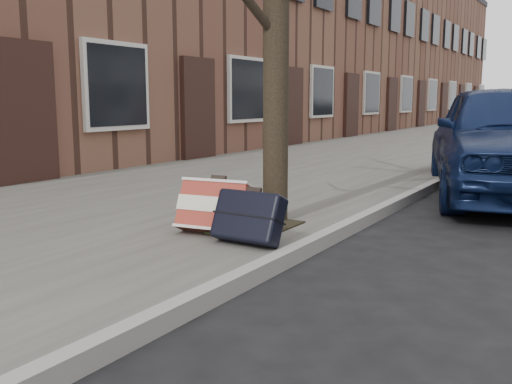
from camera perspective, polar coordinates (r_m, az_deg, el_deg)
The scene contains 7 objects.
ground at distance 3.49m, azimuth 16.54°, elevation -12.65°, with size 120.00×120.00×0.00m, color black.
near_sidewalk at distance 18.74m, azimuth 17.56°, elevation 5.06°, with size 5.00×70.00×0.12m, color #67655E.
house_near at distance 21.90m, azimuth 3.03°, elevation 15.03°, with size 6.80×40.00×7.00m, color brown.
dirt_patch at distance 5.30m, azimuth -1.19°, elevation -3.34°, with size 0.85×0.85×0.01m, color black.
suitcase_red at distance 4.96m, azimuth -4.23°, elevation -1.50°, with size 0.62×0.17×0.45m, color maroon.
suitcase_navy at distance 4.60m, azimuth -0.74°, elevation -2.47°, with size 0.58×0.19×0.41m, color black.
car_near_front at distance 8.20m, azimuth 23.85°, elevation 4.89°, with size 1.82×4.53×1.54m, color #0F1C43.
Camera 1 is at (0.79, -3.16, 1.28)m, focal length 40.00 mm.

